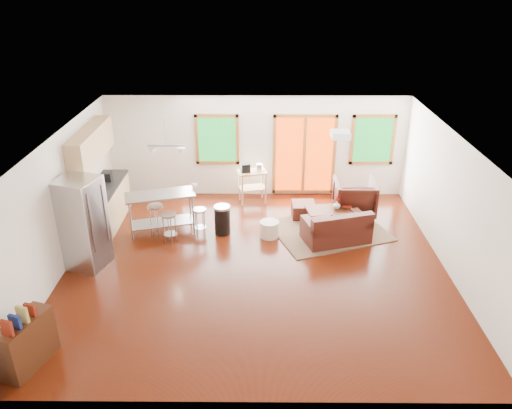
{
  "coord_description": "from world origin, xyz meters",
  "views": [
    {
      "loc": [
        0.06,
        -8.51,
        5.38
      ],
      "look_at": [
        0.0,
        0.3,
        1.2
      ],
      "focal_mm": 35.0,
      "sensor_mm": 36.0,
      "label": 1
    }
  ],
  "objects_px": {
    "rug": "(329,230)",
    "island": "(161,206)",
    "armchair": "(355,196)",
    "coffee_table": "(328,211)",
    "refrigerator": "(83,223)",
    "kitchen_cart": "(252,176)",
    "loveseat": "(337,230)",
    "ottoman": "(303,210)"
  },
  "relations": [
    {
      "from": "rug",
      "to": "ottoman",
      "type": "xyz_separation_m",
      "value": [
        -0.54,
        0.7,
        0.17
      ]
    },
    {
      "from": "refrigerator",
      "to": "island",
      "type": "relative_size",
      "value": 1.16
    },
    {
      "from": "rug",
      "to": "kitchen_cart",
      "type": "xyz_separation_m",
      "value": [
        -1.78,
        1.53,
        0.71
      ]
    },
    {
      "from": "rug",
      "to": "kitchen_cart",
      "type": "bearing_deg",
      "value": 139.29
    },
    {
      "from": "rug",
      "to": "kitchen_cart",
      "type": "distance_m",
      "value": 2.45
    },
    {
      "from": "loveseat",
      "to": "coffee_table",
      "type": "bearing_deg",
      "value": 79.97
    },
    {
      "from": "rug",
      "to": "armchair",
      "type": "relative_size",
      "value": 2.5
    },
    {
      "from": "ottoman",
      "to": "refrigerator",
      "type": "distance_m",
      "value": 5.0
    },
    {
      "from": "rug",
      "to": "island",
      "type": "bearing_deg",
      "value": -178.65
    },
    {
      "from": "armchair",
      "to": "rug",
      "type": "bearing_deg",
      "value": 52.09
    },
    {
      "from": "coffee_table",
      "to": "island",
      "type": "xyz_separation_m",
      "value": [
        -3.75,
        -0.41,
        0.31
      ]
    },
    {
      "from": "rug",
      "to": "coffee_table",
      "type": "height_order",
      "value": "coffee_table"
    },
    {
      "from": "coffee_table",
      "to": "rug",
      "type": "bearing_deg",
      "value": -90.0
    },
    {
      "from": "ottoman",
      "to": "coffee_table",
      "type": "bearing_deg",
      "value": -35.05
    },
    {
      "from": "rug",
      "to": "coffee_table",
      "type": "bearing_deg",
      "value": 90.0
    },
    {
      "from": "armchair",
      "to": "kitchen_cart",
      "type": "relative_size",
      "value": 0.92
    },
    {
      "from": "armchair",
      "to": "island",
      "type": "height_order",
      "value": "armchair"
    },
    {
      "from": "coffee_table",
      "to": "ottoman",
      "type": "relative_size",
      "value": 1.95
    },
    {
      "from": "rug",
      "to": "armchair",
      "type": "height_order",
      "value": "armchair"
    },
    {
      "from": "coffee_table",
      "to": "armchair",
      "type": "relative_size",
      "value": 1.08
    },
    {
      "from": "coffee_table",
      "to": "refrigerator",
      "type": "height_order",
      "value": "refrigerator"
    },
    {
      "from": "loveseat",
      "to": "coffee_table",
      "type": "relative_size",
      "value": 1.48
    },
    {
      "from": "rug",
      "to": "armchair",
      "type": "bearing_deg",
      "value": 51.17
    },
    {
      "from": "rug",
      "to": "island",
      "type": "height_order",
      "value": "island"
    },
    {
      "from": "armchair",
      "to": "ottoman",
      "type": "bearing_deg",
      "value": 8.12
    },
    {
      "from": "ottoman",
      "to": "rug",
      "type": "bearing_deg",
      "value": -52.53
    },
    {
      "from": "ottoman",
      "to": "island",
      "type": "relative_size",
      "value": 0.34
    },
    {
      "from": "armchair",
      "to": "loveseat",
      "type": "bearing_deg",
      "value": 66.82
    },
    {
      "from": "coffee_table",
      "to": "island",
      "type": "height_order",
      "value": "island"
    },
    {
      "from": "armchair",
      "to": "refrigerator",
      "type": "relative_size",
      "value": 0.52
    },
    {
      "from": "armchair",
      "to": "refrigerator",
      "type": "bearing_deg",
      "value": 22.99
    },
    {
      "from": "ottoman",
      "to": "refrigerator",
      "type": "bearing_deg",
      "value": -154.26
    },
    {
      "from": "coffee_table",
      "to": "armchair",
      "type": "bearing_deg",
      "value": 37.68
    },
    {
      "from": "coffee_table",
      "to": "armchair",
      "type": "distance_m",
      "value": 0.88
    },
    {
      "from": "coffee_table",
      "to": "kitchen_cart",
      "type": "distance_m",
      "value": 2.18
    },
    {
      "from": "armchair",
      "to": "coffee_table",
      "type": "bearing_deg",
      "value": 38.6
    },
    {
      "from": "refrigerator",
      "to": "kitchen_cart",
      "type": "relative_size",
      "value": 1.75
    },
    {
      "from": "rug",
      "to": "coffee_table",
      "type": "distance_m",
      "value": 0.46
    },
    {
      "from": "loveseat",
      "to": "coffee_table",
      "type": "height_order",
      "value": "loveseat"
    },
    {
      "from": "loveseat",
      "to": "kitchen_cart",
      "type": "height_order",
      "value": "kitchen_cart"
    },
    {
      "from": "armchair",
      "to": "kitchen_cart",
      "type": "height_order",
      "value": "kitchen_cart"
    },
    {
      "from": "loveseat",
      "to": "ottoman",
      "type": "distance_m",
      "value": 1.34
    }
  ]
}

